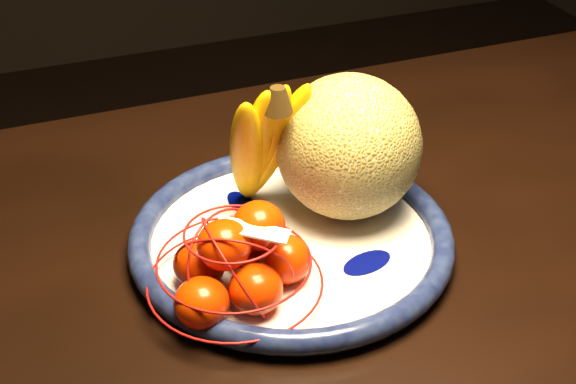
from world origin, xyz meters
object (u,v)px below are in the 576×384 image
object	(u,v)px
fruit_bowl	(291,238)
cantaloupe	(349,147)
dining_table	(291,328)
mandarin_bag	(238,262)
banana_bunch	(261,140)

from	to	relation	value
fruit_bowl	cantaloupe	bearing A→B (deg)	22.76
fruit_bowl	cantaloupe	world-z (taller)	cantaloupe
dining_table	fruit_bowl	world-z (taller)	fruit_bowl
dining_table	cantaloupe	distance (m)	0.21
cantaloupe	fruit_bowl	bearing A→B (deg)	-157.24
cantaloupe	mandarin_bag	size ratio (longest dim) A/B	0.78
fruit_bowl	cantaloupe	distance (m)	0.12
fruit_bowl	banana_bunch	bearing A→B (deg)	99.97
banana_bunch	fruit_bowl	bearing A→B (deg)	-93.29
cantaloupe	mandarin_bag	distance (m)	0.19
fruit_bowl	banana_bunch	xyz separation A→B (m)	(-0.01, 0.06, 0.09)
cantaloupe	banana_bunch	bearing A→B (deg)	162.37
banana_bunch	mandarin_bag	world-z (taller)	banana_bunch
cantaloupe	banana_bunch	world-z (taller)	banana_bunch
fruit_bowl	mandarin_bag	bearing A→B (deg)	-142.91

